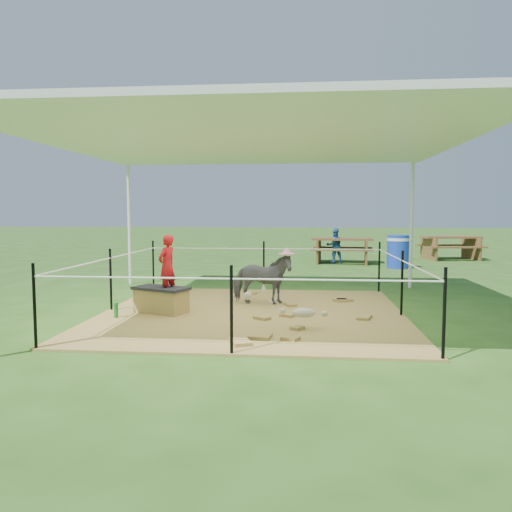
# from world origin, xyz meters

# --- Properties ---
(ground) EXTENTS (90.00, 90.00, 0.00)m
(ground) POSITION_xyz_m (0.00, 0.00, 0.00)
(ground) COLOR #2D5919
(ground) RESTS_ON ground
(hay_patch) EXTENTS (4.60, 4.60, 0.03)m
(hay_patch) POSITION_xyz_m (0.00, 0.00, 0.01)
(hay_patch) COLOR brown
(hay_patch) RESTS_ON ground
(canopy_tent) EXTENTS (6.30, 6.30, 2.90)m
(canopy_tent) POSITION_xyz_m (0.00, 0.00, 2.69)
(canopy_tent) COLOR silver
(canopy_tent) RESTS_ON ground
(rope_fence) EXTENTS (4.54, 4.54, 1.00)m
(rope_fence) POSITION_xyz_m (0.00, -0.00, 0.64)
(rope_fence) COLOR black
(rope_fence) RESTS_ON ground
(straw_bale) EXTENTS (0.88, 0.67, 0.35)m
(straw_bale) POSITION_xyz_m (-1.40, -0.13, 0.21)
(straw_bale) COLOR #A9833D
(straw_bale) RESTS_ON hay_patch
(dark_cloth) EXTENTS (0.95, 0.73, 0.04)m
(dark_cloth) POSITION_xyz_m (-1.40, -0.13, 0.40)
(dark_cloth) COLOR black
(dark_cloth) RESTS_ON straw_bale
(woman) EXTENTS (0.34, 0.41, 0.95)m
(woman) POSITION_xyz_m (-1.30, -0.13, 0.85)
(woman) COLOR red
(woman) RESTS_ON straw_bale
(green_bottle) EXTENTS (0.08, 0.08, 0.22)m
(green_bottle) POSITION_xyz_m (-1.95, -0.58, 0.14)
(green_bottle) COLOR #187021
(green_bottle) RESTS_ON hay_patch
(pony) EXTENTS (1.01, 0.48, 0.85)m
(pony) POSITION_xyz_m (0.09, 0.70, 0.45)
(pony) COLOR #4A4A4F
(pony) RESTS_ON hay_patch
(pink_hat) EXTENTS (0.26, 0.26, 0.12)m
(pink_hat) POSITION_xyz_m (0.09, 0.70, 0.94)
(pink_hat) COLOR pink
(pink_hat) RESTS_ON pony
(foal) EXTENTS (0.94, 0.60, 0.49)m
(foal) POSITION_xyz_m (0.79, -1.04, 0.28)
(foal) COLOR beige
(foal) RESTS_ON hay_patch
(trash_barrel) EXTENTS (0.75, 0.75, 0.93)m
(trash_barrel) POSITION_xyz_m (3.44, 6.75, 0.47)
(trash_barrel) COLOR #183AB9
(trash_barrel) RESTS_ON ground
(picnic_table_near) EXTENTS (1.99, 1.53, 0.78)m
(picnic_table_near) POSITION_xyz_m (1.99, 8.05, 0.39)
(picnic_table_near) COLOR #53371C
(picnic_table_near) RESTS_ON ground
(picnic_table_far) EXTENTS (2.05, 1.61, 0.78)m
(picnic_table_far) POSITION_xyz_m (5.66, 9.56, 0.39)
(picnic_table_far) COLOR brown
(picnic_table_far) RESTS_ON ground
(distant_person) EXTENTS (0.61, 0.52, 1.08)m
(distant_person) POSITION_xyz_m (1.75, 8.06, 0.54)
(distant_person) COLOR #306AB6
(distant_person) RESTS_ON ground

